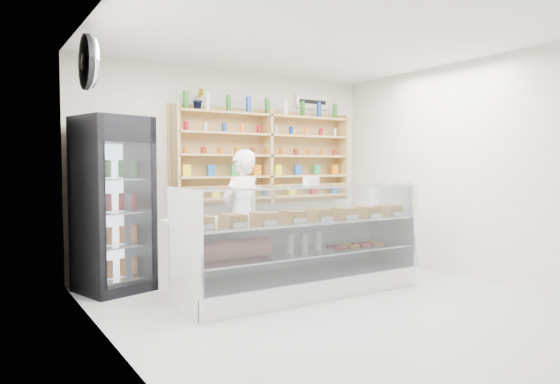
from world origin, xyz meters
TOP-DOWN VIEW (x-y plane):
  - room at (0.00, 0.00)m, footprint 5.00×5.00m
  - display_counter at (-0.04, 0.71)m, footprint 2.85×0.85m
  - shop_worker at (-0.32, 1.60)m, footprint 0.69×0.55m
  - drinks_cooler at (-1.80, 1.98)m, footprint 0.89×0.88m
  - wall_shelving at (0.50, 2.34)m, footprint 2.84×0.28m
  - potted_plant at (-0.57, 2.34)m, footprint 0.16×0.13m
  - security_mirror at (-2.17, 1.20)m, footprint 0.15×0.50m
  - wall_sign at (1.40, 2.47)m, footprint 0.62×0.03m

SIDE VIEW (x-z plane):
  - display_counter at x=-0.04m, z-range -0.27..0.96m
  - shop_worker at x=-0.32m, z-range 0.00..1.65m
  - drinks_cooler at x=-1.80m, z-range 0.00..2.02m
  - room at x=0.00m, z-range -1.10..3.90m
  - wall_shelving at x=0.50m, z-range 0.93..2.26m
  - potted_plant at x=-0.57m, z-range 2.20..2.48m
  - security_mirror at x=-2.17m, z-range 2.20..2.70m
  - wall_sign at x=1.40m, z-range 2.35..2.55m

